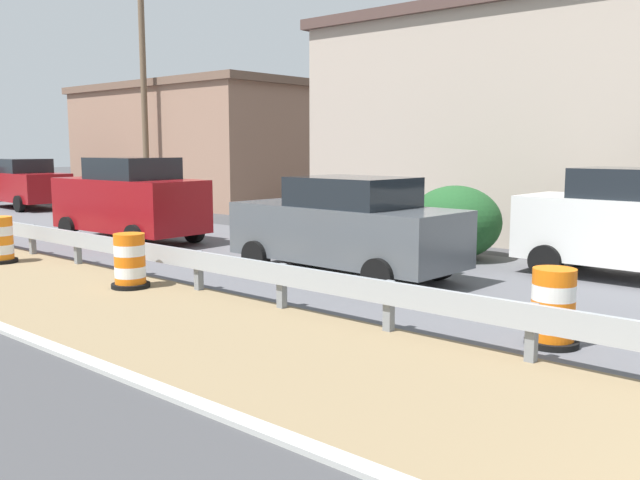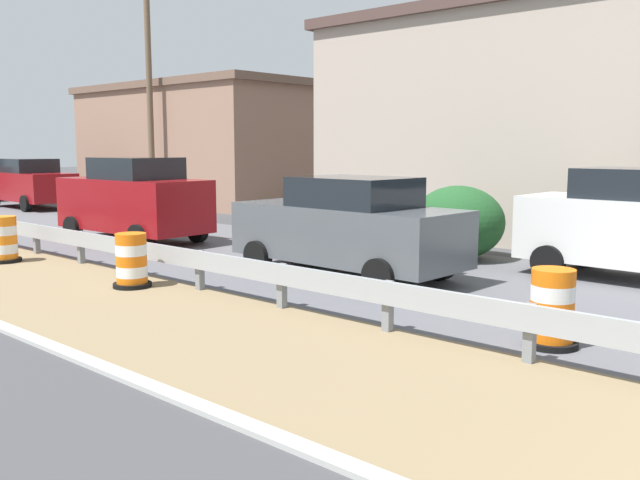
% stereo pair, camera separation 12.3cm
% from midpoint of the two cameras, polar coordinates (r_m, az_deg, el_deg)
% --- Properties ---
extents(traffic_barrel_nearest, '(0.67, 0.67, 0.99)m').
position_cam_midpoint_polar(traffic_barrel_nearest, '(9.08, 18.56, -5.68)').
color(traffic_barrel_nearest, orange).
rests_on(traffic_barrel_nearest, ground).
extents(traffic_barrel_close, '(0.68, 0.68, 0.97)m').
position_cam_midpoint_polar(traffic_barrel_close, '(12.60, -15.90, -1.91)').
color(traffic_barrel_close, orange).
rests_on(traffic_barrel_close, ground).
extents(traffic_barrel_mid, '(0.70, 0.70, 1.00)m').
position_cam_midpoint_polar(traffic_barrel_mid, '(16.29, -25.45, -0.16)').
color(traffic_barrel_mid, orange).
rests_on(traffic_barrel_mid, ground).
extents(car_lead_far_lane, '(2.20, 4.53, 2.22)m').
position_cam_midpoint_polar(car_lead_far_lane, '(18.64, -15.82, 3.26)').
color(car_lead_far_lane, maroon).
rests_on(car_lead_far_lane, ground).
extents(car_mid_far_lane, '(2.21, 4.70, 2.01)m').
position_cam_midpoint_polar(car_mid_far_lane, '(30.29, -23.60, 4.36)').
color(car_mid_far_lane, maroon).
rests_on(car_mid_far_lane, ground).
extents(car_trailing_far_lane, '(2.15, 4.77, 1.93)m').
position_cam_midpoint_polar(car_trailing_far_lane, '(13.12, 1.91, 1.12)').
color(car_trailing_far_lane, '#4C5156').
rests_on(car_trailing_far_lane, ground).
extents(roadside_shop_near, '(8.74, 11.10, 6.23)m').
position_cam_midpoint_polar(roadside_shop_near, '(21.48, 17.58, 9.14)').
color(roadside_shop_near, '#AD9E8E').
rests_on(roadside_shop_near, ground).
extents(roadside_shop_far, '(6.49, 11.77, 5.21)m').
position_cam_midpoint_polar(roadside_shop_far, '(31.44, -10.28, 7.93)').
color(roadside_shop_far, '#93705B').
rests_on(roadside_shop_far, ground).
extents(utility_pole_near, '(0.24, 1.80, 8.34)m').
position_cam_midpoint_polar(utility_pole_near, '(18.07, 11.57, 13.49)').
color(utility_pole_near, brown).
rests_on(utility_pole_near, ground).
extents(utility_pole_mid, '(0.24, 1.80, 9.40)m').
position_cam_midpoint_polar(utility_pole_mid, '(28.31, -14.68, 12.38)').
color(utility_pole_mid, brown).
rests_on(utility_pole_mid, ground).
extents(bush_roadside, '(2.06, 2.06, 1.64)m').
position_cam_midpoint_polar(bush_roadside, '(15.51, 11.03, 1.47)').
color(bush_roadside, '#1E4C23').
rests_on(bush_roadside, ground).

